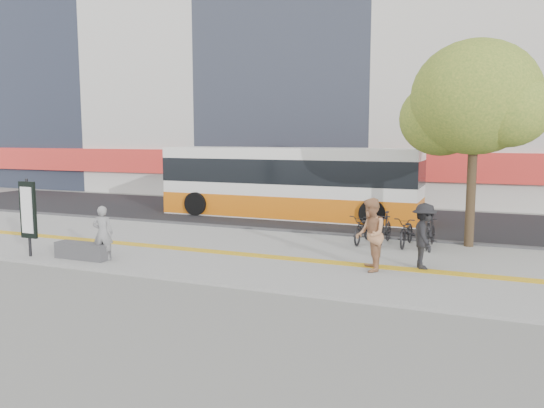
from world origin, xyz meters
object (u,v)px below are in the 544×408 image
at_px(seated_woman, 103,233).
at_px(pedestrian_dark, 424,236).
at_px(pedestrian_tan, 370,235).
at_px(street_tree, 475,101).
at_px(signboard, 28,211).
at_px(bus, 288,184).
at_px(bench, 82,251).

height_order(seated_woman, pedestrian_dark, pedestrian_dark).
bearing_deg(pedestrian_tan, street_tree, 135.60).
bearing_deg(pedestrian_tan, signboard, -95.49).
bearing_deg(seated_woman, street_tree, -168.32).
distance_m(signboard, seated_woman, 2.34).
xyz_separation_m(bus, seated_woman, (-1.78, -9.60, -0.60)).
bearing_deg(street_tree, bench, -148.38).
relative_size(bench, pedestrian_tan, 0.87).
xyz_separation_m(street_tree, bus, (-7.36, 3.68, -3.08)).
bearing_deg(street_tree, pedestrian_tan, -116.57).
relative_size(bench, pedestrian_dark, 0.95).
height_order(pedestrian_tan, pedestrian_dark, pedestrian_tan).
bearing_deg(bus, signboard, -111.88).
xyz_separation_m(bench, signboard, (-1.60, -0.31, 1.06)).
bearing_deg(street_tree, pedestrian_dark, -104.62).
distance_m(seated_woman, pedestrian_dark, 8.54).
distance_m(bench, pedestrian_dark, 9.20).
relative_size(bench, bus, 0.15).
bearing_deg(pedestrian_tan, pedestrian_dark, 103.15).
relative_size(street_tree, bus, 0.58).
height_order(signboard, pedestrian_tan, signboard).
height_order(signboard, pedestrian_dark, signboard).
relative_size(bus, pedestrian_dark, 6.48).
height_order(street_tree, pedestrian_tan, street_tree).
relative_size(bench, signboard, 0.73).
height_order(bench, street_tree, street_tree).
bearing_deg(street_tree, bus, 153.45).
xyz_separation_m(bus, pedestrian_dark, (6.43, -7.25, -0.51)).
distance_m(bench, street_tree, 12.23).
distance_m(bus, seated_woman, 9.78).
xyz_separation_m(signboard, pedestrian_dark, (10.45, 2.75, -0.44)).
relative_size(seated_woman, pedestrian_dark, 0.89).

